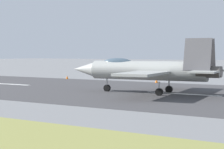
{
  "coord_description": "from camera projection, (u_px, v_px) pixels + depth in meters",
  "views": [
    {
      "loc": [
        -14.63,
        37.78,
        4.22
      ],
      "look_at": [
        3.82,
        6.48,
        2.2
      ],
      "focal_mm": 61.94,
      "sensor_mm": 36.0,
      "label": 1
    }
  ],
  "objects": [
    {
      "name": "ground_plane",
      "position": [
        175.0,
        94.0,
        40.15
      ],
      "size": [
        400.0,
        400.0,
        0.0
      ],
      "primitive_type": "plane",
      "color": "slate"
    },
    {
      "name": "runway_strip",
      "position": [
        175.0,
        94.0,
        40.14
      ],
      "size": [
        240.0,
        26.0,
        0.02
      ],
      "color": "#3D3C3E",
      "rests_on": "ground"
    },
    {
      "name": "fighter_jet",
      "position": [
        147.0,
        70.0,
        40.22
      ],
      "size": [
        16.91,
        14.9,
        5.67
      ],
      "color": "#9B9D98",
      "rests_on": "ground"
    },
    {
      "name": "marker_cone_mid",
      "position": [
        156.0,
        81.0,
        54.71
      ],
      "size": [
        0.44,
        0.44,
        0.55
      ],
      "primitive_type": "cone",
      "color": "orange",
      "rests_on": "ground"
    },
    {
      "name": "marker_cone_far",
      "position": [
        67.0,
        77.0,
        62.73
      ],
      "size": [
        0.44,
        0.44,
        0.55
      ],
      "primitive_type": "cone",
      "color": "orange",
      "rests_on": "ground"
    }
  ]
}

